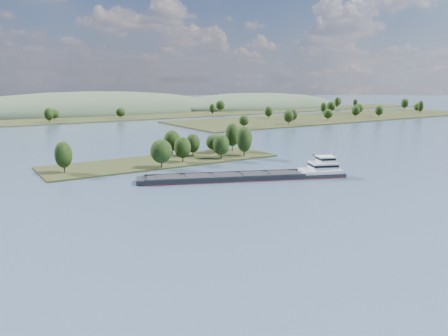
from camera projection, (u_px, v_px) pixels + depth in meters
ground at (244, 192)px, 136.40m from camera, size 1800.00×1800.00×0.00m
tree_island at (180, 151)px, 188.15m from camera, size 100.00×32.86×14.77m
right_bank at (338, 116)px, 406.75m from camera, size 320.00×90.00×14.82m
back_shoreline at (62, 120)px, 371.41m from camera, size 900.00×60.00×15.04m
hill_east at (254, 107)px, 562.53m from camera, size 260.00×140.00×36.00m
hill_west at (92, 111)px, 482.64m from camera, size 320.00×160.00×44.00m
cargo_barge at (258, 175)px, 154.35m from camera, size 71.75×35.60×9.99m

